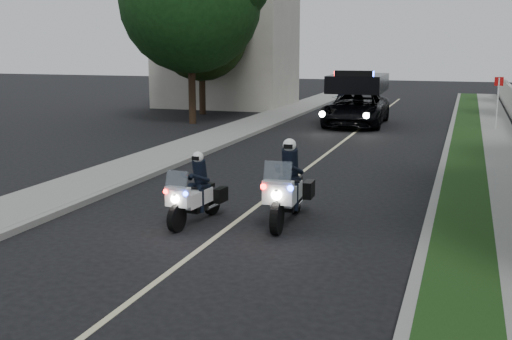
# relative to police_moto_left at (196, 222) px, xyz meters

# --- Properties ---
(ground) EXTENTS (120.00, 120.00, 0.00)m
(ground) POSITION_rel_police_moto_left_xyz_m (0.83, -0.55, 0.00)
(ground) COLOR black
(ground) RESTS_ON ground
(curb_right) EXTENTS (0.20, 60.00, 0.15)m
(curb_right) POSITION_rel_police_moto_left_xyz_m (4.93, 9.45, 0.07)
(curb_right) COLOR gray
(curb_right) RESTS_ON ground
(grass_verge) EXTENTS (1.20, 60.00, 0.16)m
(grass_verge) POSITION_rel_police_moto_left_xyz_m (5.63, 9.45, 0.08)
(grass_verge) COLOR #193814
(grass_verge) RESTS_ON ground
(sidewalk_right) EXTENTS (1.40, 60.00, 0.16)m
(sidewalk_right) POSITION_rel_police_moto_left_xyz_m (6.93, 9.45, 0.08)
(sidewalk_right) COLOR gray
(sidewalk_right) RESTS_ON ground
(curb_left) EXTENTS (0.20, 60.00, 0.15)m
(curb_left) POSITION_rel_police_moto_left_xyz_m (-3.27, 9.45, 0.07)
(curb_left) COLOR gray
(curb_left) RESTS_ON ground
(sidewalk_left) EXTENTS (2.00, 60.00, 0.16)m
(sidewalk_left) POSITION_rel_police_moto_left_xyz_m (-4.37, 9.45, 0.08)
(sidewalk_left) COLOR gray
(sidewalk_left) RESTS_ON ground
(building_far) EXTENTS (8.00, 6.00, 7.00)m
(building_far) POSITION_rel_police_moto_left_xyz_m (-9.17, 25.45, 3.50)
(building_far) COLOR #A8A396
(building_far) RESTS_ON ground
(lane_marking) EXTENTS (0.12, 50.00, 0.01)m
(lane_marking) POSITION_rel_police_moto_left_xyz_m (0.83, 9.45, 0.00)
(lane_marking) COLOR #BFB78C
(lane_marking) RESTS_ON ground
(police_moto_left) EXTENTS (0.85, 1.93, 1.59)m
(police_moto_left) POSITION_rel_police_moto_left_xyz_m (0.00, 0.00, 0.00)
(police_moto_left) COLOR silver
(police_moto_left) RESTS_ON ground
(police_moto_right) EXTENTS (0.88, 2.24, 1.87)m
(police_moto_right) POSITION_rel_police_moto_left_xyz_m (1.92, 0.64, 0.00)
(police_moto_right) COLOR silver
(police_moto_right) RESTS_ON ground
(police_suv) EXTENTS (2.91, 6.02, 2.89)m
(police_suv) POSITION_rel_police_moto_left_xyz_m (0.41, 18.32, 0.00)
(police_suv) COLOR black
(police_suv) RESTS_ON ground
(bicycle) EXTENTS (0.74, 1.70, 0.86)m
(bicycle) POSITION_rel_police_moto_left_xyz_m (-1.67, 25.29, 0.00)
(bicycle) COLOR black
(bicycle) RESTS_ON ground
(cyclist) EXTENTS (0.64, 0.44, 1.75)m
(cyclist) POSITION_rel_police_moto_left_xyz_m (-1.67, 25.29, 0.00)
(cyclist) COLOR black
(cyclist) RESTS_ON ground
(sign_post) EXTENTS (0.48, 0.48, 2.56)m
(sign_post) POSITION_rel_police_moto_left_xyz_m (6.83, 17.73, 0.00)
(sign_post) COLOR red
(sign_post) RESTS_ON ground
(tree_left_near) EXTENTS (8.51, 8.51, 11.55)m
(tree_left_near) POSITION_rel_police_moto_left_xyz_m (-7.49, 16.37, 0.00)
(tree_left_near) COLOR #123612
(tree_left_near) RESTS_ON ground
(tree_left_far) EXTENTS (5.69, 5.69, 8.69)m
(tree_left_far) POSITION_rel_police_moto_left_xyz_m (-8.73, 20.47, 0.00)
(tree_left_far) COLOR black
(tree_left_far) RESTS_ON ground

